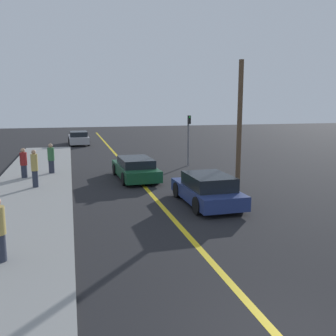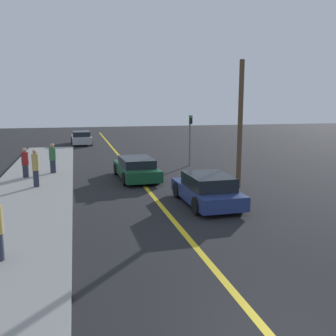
{
  "view_description": "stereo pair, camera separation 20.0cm",
  "coord_description": "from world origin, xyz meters",
  "px_view_note": "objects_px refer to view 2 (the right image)",
  "views": [
    {
      "loc": [
        -3.53,
        -5.08,
        4.26
      ],
      "look_at": [
        0.63,
        10.83,
        1.33
      ],
      "focal_mm": 40.0,
      "sensor_mm": 36.0,
      "label": 1
    },
    {
      "loc": [
        -3.34,
        -5.13,
        4.26
      ],
      "look_at": [
        0.63,
        10.83,
        1.33
      ],
      "focal_mm": 40.0,
      "sensor_mm": 36.0,
      "label": 2
    }
  ],
  "objects_px": {
    "car_far_distant": "(81,138)",
    "pedestrian_far_standing": "(25,163)",
    "pedestrian_by_sign": "(53,158)",
    "car_near_right_lane": "(207,190)",
    "pedestrian_mid_group": "(36,168)",
    "car_ahead_center": "(136,168)",
    "traffic_light": "(190,134)",
    "utility_pole": "(240,125)"
  },
  "relations": [
    {
      "from": "pedestrian_mid_group",
      "to": "pedestrian_by_sign",
      "type": "height_order",
      "value": "pedestrian_mid_group"
    },
    {
      "from": "car_ahead_center",
      "to": "car_near_right_lane",
      "type": "bearing_deg",
      "value": -73.39
    },
    {
      "from": "pedestrian_by_sign",
      "to": "pedestrian_far_standing",
      "type": "bearing_deg",
      "value": -143.09
    },
    {
      "from": "car_ahead_center",
      "to": "traffic_light",
      "type": "distance_m",
      "value": 5.64
    },
    {
      "from": "traffic_light",
      "to": "car_ahead_center",
      "type": "bearing_deg",
      "value": -140.56
    },
    {
      "from": "car_near_right_lane",
      "to": "pedestrian_mid_group",
      "type": "bearing_deg",
      "value": 146.5
    },
    {
      "from": "traffic_light",
      "to": "utility_pole",
      "type": "bearing_deg",
      "value": -85.99
    },
    {
      "from": "pedestrian_far_standing",
      "to": "utility_pole",
      "type": "height_order",
      "value": "utility_pole"
    },
    {
      "from": "car_far_distant",
      "to": "pedestrian_by_sign",
      "type": "xyz_separation_m",
      "value": [
        -1.94,
        -16.03,
        0.35
      ]
    },
    {
      "from": "pedestrian_by_sign",
      "to": "traffic_light",
      "type": "height_order",
      "value": "traffic_light"
    },
    {
      "from": "car_far_distant",
      "to": "traffic_light",
      "type": "height_order",
      "value": "traffic_light"
    },
    {
      "from": "car_ahead_center",
      "to": "traffic_light",
      "type": "relative_size",
      "value": 1.42
    },
    {
      "from": "car_near_right_lane",
      "to": "pedestrian_mid_group",
      "type": "xyz_separation_m",
      "value": [
        -7.2,
        4.59,
        0.44
      ]
    },
    {
      "from": "traffic_light",
      "to": "pedestrian_by_sign",
      "type": "bearing_deg",
      "value": -172.73
    },
    {
      "from": "utility_pole",
      "to": "pedestrian_mid_group",
      "type": "bearing_deg",
      "value": 168.84
    },
    {
      "from": "car_near_right_lane",
      "to": "pedestrian_by_sign",
      "type": "relative_size",
      "value": 2.48
    },
    {
      "from": "car_ahead_center",
      "to": "traffic_light",
      "type": "xyz_separation_m",
      "value": [
        4.19,
        3.45,
        1.51
      ]
    },
    {
      "from": "pedestrian_far_standing",
      "to": "pedestrian_by_sign",
      "type": "distance_m",
      "value": 1.75
    },
    {
      "from": "pedestrian_far_standing",
      "to": "pedestrian_by_sign",
      "type": "bearing_deg",
      "value": 36.91
    },
    {
      "from": "pedestrian_far_standing",
      "to": "traffic_light",
      "type": "xyz_separation_m",
      "value": [
        10.15,
        2.16,
        1.16
      ]
    },
    {
      "from": "car_far_distant",
      "to": "car_near_right_lane",
      "type": "bearing_deg",
      "value": -80.53
    },
    {
      "from": "pedestrian_mid_group",
      "to": "utility_pole",
      "type": "xyz_separation_m",
      "value": [
        9.83,
        -1.94,
        2.06
      ]
    },
    {
      "from": "car_near_right_lane",
      "to": "car_far_distant",
      "type": "bearing_deg",
      "value": 99.88
    },
    {
      "from": "car_near_right_lane",
      "to": "car_ahead_center",
      "type": "relative_size",
      "value": 0.9
    },
    {
      "from": "pedestrian_mid_group",
      "to": "pedestrian_far_standing",
      "type": "xyz_separation_m",
      "value": [
        -0.79,
        2.61,
        -0.12
      ]
    },
    {
      "from": "car_far_distant",
      "to": "pedestrian_far_standing",
      "type": "height_order",
      "value": "pedestrian_far_standing"
    },
    {
      "from": "car_near_right_lane",
      "to": "utility_pole",
      "type": "height_order",
      "value": "utility_pole"
    },
    {
      "from": "pedestrian_mid_group",
      "to": "car_far_distant",
      "type": "bearing_deg",
      "value": 82.64
    },
    {
      "from": "pedestrian_far_standing",
      "to": "utility_pole",
      "type": "bearing_deg",
      "value": -23.18
    },
    {
      "from": "car_far_distant",
      "to": "traffic_light",
      "type": "distance_m",
      "value": 16.46
    },
    {
      "from": "car_near_right_lane",
      "to": "pedestrian_mid_group",
      "type": "relative_size",
      "value": 2.34
    },
    {
      "from": "pedestrian_by_sign",
      "to": "car_near_right_lane",
      "type": "bearing_deg",
      "value": -51.36
    },
    {
      "from": "car_near_right_lane",
      "to": "pedestrian_far_standing",
      "type": "bearing_deg",
      "value": 137.0
    },
    {
      "from": "car_ahead_center",
      "to": "utility_pole",
      "type": "height_order",
      "value": "utility_pole"
    },
    {
      "from": "car_far_distant",
      "to": "pedestrian_mid_group",
      "type": "bearing_deg",
      "value": -98.74
    },
    {
      "from": "utility_pole",
      "to": "pedestrian_far_standing",
      "type": "bearing_deg",
      "value": 156.82
    },
    {
      "from": "pedestrian_mid_group",
      "to": "traffic_light",
      "type": "bearing_deg",
      "value": 27.02
    },
    {
      "from": "car_near_right_lane",
      "to": "car_far_distant",
      "type": "height_order",
      "value": "car_far_distant"
    },
    {
      "from": "car_far_distant",
      "to": "utility_pole",
      "type": "relative_size",
      "value": 0.74
    },
    {
      "from": "car_ahead_center",
      "to": "car_far_distant",
      "type": "xyz_separation_m",
      "value": [
        -2.62,
        18.36,
        0.05
      ]
    },
    {
      "from": "traffic_light",
      "to": "utility_pole",
      "type": "distance_m",
      "value": 6.8
    },
    {
      "from": "utility_pole",
      "to": "car_near_right_lane",
      "type": "bearing_deg",
      "value": -134.78
    }
  ]
}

